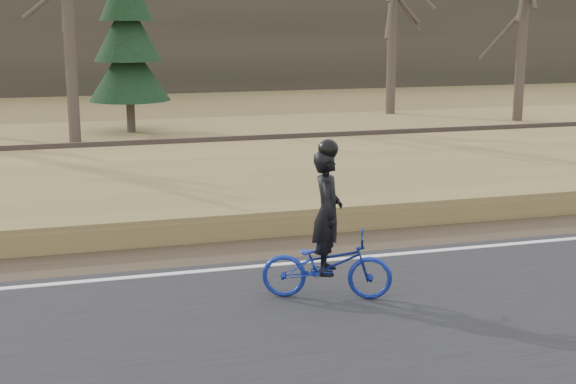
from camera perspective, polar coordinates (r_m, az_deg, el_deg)
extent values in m
plane|color=olive|center=(12.70, 9.77, -4.76)|extent=(120.00, 120.00, 0.00)
cube|color=black|center=(10.62, 15.68, -8.35)|extent=(120.00, 6.00, 0.06)
cube|color=silver|center=(12.85, 9.39, -4.23)|extent=(120.00, 0.12, 0.01)
cube|color=#473A2B|center=(13.73, 7.61, -3.27)|extent=(120.00, 1.60, 0.04)
cube|color=olive|center=(16.39, 3.44, 0.12)|extent=(120.00, 5.00, 0.44)
cube|color=slate|center=(19.94, -0.20, 2.38)|extent=(120.00, 3.00, 0.45)
cube|color=black|center=(19.89, -0.20, 3.22)|extent=(120.00, 2.40, 0.14)
cube|color=brown|center=(19.19, 0.39, 3.31)|extent=(120.00, 0.07, 0.15)
cube|color=brown|center=(20.56, -0.75, 3.93)|extent=(120.00, 0.07, 0.15)
cube|color=#383328|center=(41.24, -8.76, 11.34)|extent=(120.00, 4.00, 6.00)
imported|color=navy|center=(10.58, 2.78, -5.21)|extent=(1.81, 1.15, 0.90)
imported|color=black|center=(10.39, 2.83, -1.46)|extent=(0.57, 0.69, 1.62)
sphere|color=black|center=(10.22, 2.88, 3.07)|extent=(0.26, 0.26, 0.26)
cylinder|color=#473D34|center=(24.59, -15.34, 11.61)|extent=(0.36, 0.36, 7.06)
cylinder|color=#473D34|center=(31.13, 7.49, 13.39)|extent=(0.36, 0.36, 8.54)
cylinder|color=#473D34|center=(29.94, 16.42, 12.11)|extent=(0.36, 0.36, 7.57)
cylinder|color=#473D34|center=(26.53, -11.13, 5.68)|extent=(0.28, 0.28, 1.37)
cone|color=black|center=(26.41, -11.25, 8.57)|extent=(2.60, 2.60, 2.00)
cone|color=black|center=(26.36, -11.37, 11.30)|extent=(2.15, 2.15, 2.00)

